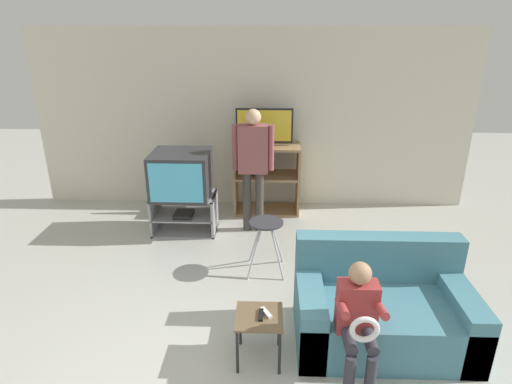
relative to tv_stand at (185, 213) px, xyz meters
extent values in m
cube|color=silver|center=(0.87, 1.04, 1.05)|extent=(6.40, 0.06, 2.60)
cube|color=#939399|center=(0.00, 0.01, -0.24)|extent=(0.84, 0.52, 0.02)
cube|color=#939399|center=(0.00, 0.01, -0.02)|extent=(0.80, 0.52, 0.02)
cube|color=#939399|center=(0.00, 0.01, 0.25)|extent=(0.84, 0.52, 0.02)
cube|color=#939399|center=(-0.40, 0.01, 0.00)|extent=(0.03, 0.52, 0.51)
cube|color=#939399|center=(0.40, 0.01, 0.00)|extent=(0.03, 0.52, 0.51)
cube|color=black|center=(0.00, -0.06, 0.01)|extent=(0.24, 0.28, 0.05)
cube|color=#2D2D33|center=(-0.01, 0.00, 0.55)|extent=(0.74, 0.67, 0.58)
cube|color=#4CB7E0|center=(-0.01, -0.34, 0.55)|extent=(0.66, 0.01, 0.50)
cube|color=#9E7A51|center=(0.63, 0.71, 0.25)|extent=(0.03, 0.51, 1.01)
cube|color=#9E7A51|center=(1.54, 0.71, 0.25)|extent=(0.03, 0.51, 1.01)
cube|color=#9E7A51|center=(1.09, 0.71, -0.24)|extent=(0.88, 0.51, 0.03)
cube|color=#9E7A51|center=(1.09, 0.71, 0.30)|extent=(0.88, 0.51, 0.03)
cube|color=#9E7A51|center=(1.09, 0.71, 0.74)|extent=(0.88, 0.51, 0.03)
cube|color=black|center=(0.92, 0.64, 0.43)|extent=(0.18, 0.04, 0.22)
cube|color=black|center=(1.05, 0.72, 0.78)|extent=(0.28, 0.20, 0.04)
cube|color=black|center=(1.05, 0.72, 1.04)|extent=(0.80, 0.04, 0.48)
cube|color=yellow|center=(1.05, 0.70, 1.04)|extent=(0.75, 0.01, 0.43)
cylinder|color=#B7B7BC|center=(0.98, -1.10, 0.04)|extent=(0.17, 0.17, 0.60)
cylinder|color=#B7B7BC|center=(1.23, -1.10, 0.04)|extent=(0.17, 0.17, 0.60)
cylinder|color=#B7B7BC|center=(0.98, -0.86, 0.04)|extent=(0.17, 0.17, 0.60)
cylinder|color=#B7B7BC|center=(1.23, -0.86, 0.04)|extent=(0.17, 0.17, 0.60)
cylinder|color=#333338|center=(1.10, -0.98, 0.35)|extent=(0.38, 0.38, 0.02)
cube|color=brown|center=(1.07, -2.36, 0.17)|extent=(0.38, 0.38, 0.02)
cylinder|color=black|center=(0.90, -2.53, -0.05)|extent=(0.02, 0.02, 0.41)
cylinder|color=black|center=(1.23, -2.53, -0.05)|extent=(0.02, 0.02, 0.41)
cylinder|color=black|center=(0.90, -2.20, -0.05)|extent=(0.02, 0.02, 0.41)
cylinder|color=black|center=(1.23, -2.20, -0.05)|extent=(0.02, 0.02, 0.41)
cube|color=black|center=(1.08, -2.36, 0.19)|extent=(0.04, 0.14, 0.02)
cube|color=silver|center=(1.12, -2.33, 0.19)|extent=(0.10, 0.14, 0.02)
cube|color=teal|center=(2.13, -2.11, -0.04)|extent=(1.48, 0.90, 0.43)
cube|color=teal|center=(2.13, -1.76, 0.39)|extent=(1.48, 0.20, 0.43)
cube|color=teal|center=(1.49, -2.11, 0.02)|extent=(0.22, 0.90, 0.55)
cube|color=teal|center=(2.76, -2.11, 0.02)|extent=(0.22, 0.90, 0.55)
cylinder|color=#3D3833|center=(0.84, 0.06, 0.16)|extent=(0.11, 0.11, 0.83)
cylinder|color=#3D3833|center=(1.00, 0.06, 0.16)|extent=(0.11, 0.11, 0.83)
cube|color=#8C4C4C|center=(0.92, 0.06, 0.88)|extent=(0.38, 0.20, 0.62)
cylinder|color=#8C4C4C|center=(0.69, 0.06, 0.90)|extent=(0.08, 0.08, 0.59)
cylinder|color=#8C4C4C|center=(1.15, 0.06, 0.90)|extent=(0.08, 0.08, 0.59)
sphere|color=#DBAD89|center=(0.92, 0.06, 1.29)|extent=(0.20, 0.20, 0.20)
cylinder|color=#2D2D38|center=(1.73, -2.79, -0.04)|extent=(0.08, 0.08, 0.43)
cylinder|color=#2D2D38|center=(1.88, -2.79, -0.04)|extent=(0.08, 0.08, 0.43)
cylinder|color=#2D2D38|center=(1.73, -2.64, 0.22)|extent=(0.09, 0.30, 0.09)
cylinder|color=#2D2D38|center=(1.88, -2.64, 0.22)|extent=(0.09, 0.30, 0.09)
cube|color=#993333|center=(1.80, -2.49, 0.38)|extent=(0.30, 0.17, 0.41)
cylinder|color=#993333|center=(1.67, -2.62, 0.46)|extent=(0.06, 0.31, 0.14)
cylinder|color=#993333|center=(1.94, -2.62, 0.46)|extent=(0.06, 0.31, 0.14)
sphere|color=#A37A5B|center=(1.80, -2.49, 0.67)|extent=(0.17, 0.17, 0.17)
torus|color=silver|center=(1.80, -2.78, 0.40)|extent=(0.21, 0.04, 0.21)
camera|label=1|loc=(1.14, -5.19, 2.34)|focal=30.00mm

